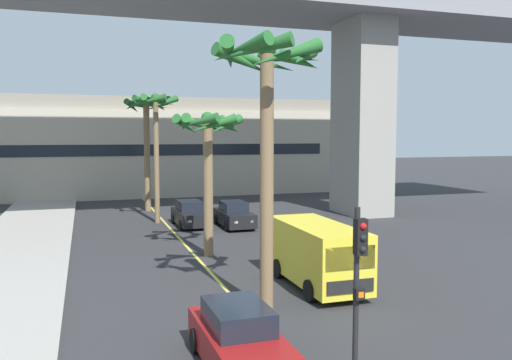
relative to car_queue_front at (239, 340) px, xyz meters
The scene contains 11 objects.
lane_stripe_center 12.93m from the car_queue_front, 83.93° to the left, with size 0.14×56.00×0.01m, color #DBCC4C.
pier_building_backdrop 39.04m from the car_queue_front, 87.99° to the left, with size 37.84×8.04×9.04m.
car_queue_front is the anchor object (origin of this frame).
car_queue_second 20.29m from the car_queue_front, 82.39° to the left, with size 1.90×4.13×1.56m.
car_queue_third 19.66m from the car_queue_front, 74.62° to the left, with size 1.84×4.10×1.56m.
delivery_van 7.42m from the car_queue_front, 50.40° to the left, with size 2.18×5.26×2.36m.
traffic_light_median_near 3.64m from the car_queue_front, 51.68° to the right, with size 0.24×0.37×4.20m.
palm_tree_near_median 7.54m from the car_queue_front, 61.18° to the left, with size 3.59×3.56×8.67m.
palm_tree_mid_median 12.87m from the car_queue_front, 80.57° to the left, with size 3.38×3.36×6.73m.
palm_tree_far_median 22.68m from the car_queue_front, 87.67° to the left, with size 2.87×3.01×8.28m.
palm_tree_farthest_median 28.08m from the car_queue_front, 88.04° to the left, with size 3.38×3.40×8.38m.
Camera 1 is at (-4.82, -0.71, 5.70)m, focal length 36.77 mm.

